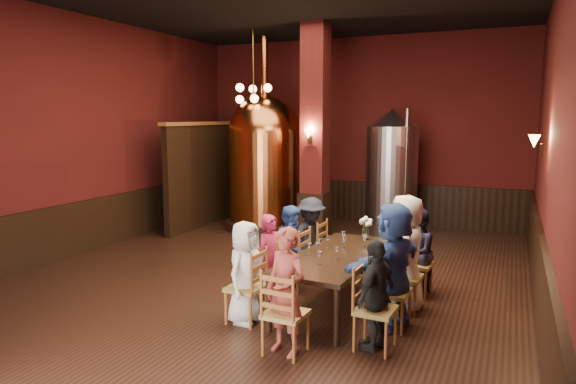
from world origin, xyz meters
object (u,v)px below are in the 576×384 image
at_px(person_1, 271,260).
at_px(copper_kettle, 265,161).
at_px(person_0, 245,272).
at_px(steel_vessel, 392,172).
at_px(dining_table, 337,259).
at_px(person_2, 292,248).
at_px(rose_vase, 366,224).

relative_size(person_1, copper_kettle, 0.29).
height_order(person_0, steel_vessel, steel_vessel).
distance_m(dining_table, person_0, 1.31).
height_order(person_0, person_2, person_0).
distance_m(person_0, rose_vase, 2.21).
height_order(person_1, steel_vessel, steel_vessel).
bearing_deg(person_0, rose_vase, -22.81).
height_order(person_1, rose_vase, person_1).
bearing_deg(dining_table, person_2, 158.78).
height_order(person_0, person_1, person_0).
bearing_deg(person_2, steel_vessel, -11.76).
bearing_deg(copper_kettle, person_0, -66.36).
xyz_separation_m(copper_kettle, steel_vessel, (2.77, 0.76, -0.21)).
bearing_deg(rose_vase, dining_table, -96.90).
bearing_deg(person_1, rose_vase, -17.01).
distance_m(person_2, steel_vessel, 4.60).
distance_m(copper_kettle, steel_vessel, 2.88).
bearing_deg(dining_table, rose_vase, 86.11).
xyz_separation_m(dining_table, rose_vase, (0.12, 0.98, 0.29)).
bearing_deg(dining_table, steel_vessel, 97.22).
relative_size(dining_table, person_0, 1.87).
bearing_deg(steel_vessel, person_2, -95.95).
height_order(person_0, copper_kettle, copper_kettle).
height_order(steel_vessel, rose_vase, steel_vessel).
xyz_separation_m(dining_table, person_0, (-0.90, -0.95, -0.03)).
xyz_separation_m(dining_table, steel_vessel, (-0.36, 4.89, 0.70)).
xyz_separation_m(dining_table, person_2, (-0.83, 0.37, -0.04)).
bearing_deg(copper_kettle, steel_vessel, 15.40).
bearing_deg(steel_vessel, person_1, -95.58).
relative_size(person_0, copper_kettle, 0.30).
height_order(person_2, copper_kettle, copper_kettle).
bearing_deg(person_2, copper_kettle, 25.63).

